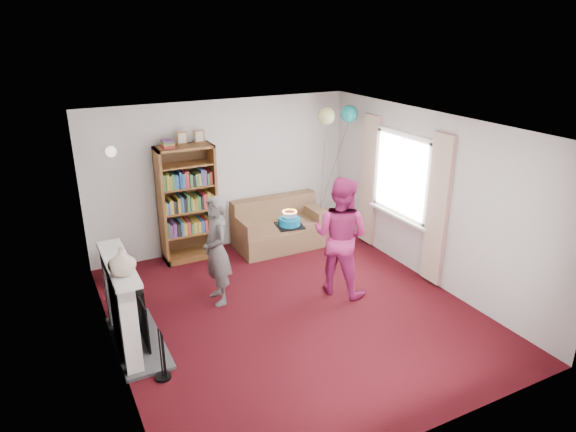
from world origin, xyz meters
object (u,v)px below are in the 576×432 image
bookcase (187,204)px  sofa (279,228)px  person_striped (217,250)px  birthday_cake (290,222)px  person_magenta (340,236)px

bookcase → sofa: bearing=-8.8°
person_striped → birthday_cake: person_striped is taller
person_striped → person_magenta: 1.72m
bookcase → birthday_cake: 2.03m
person_striped → person_magenta: size_ratio=0.90×
person_magenta → birthday_cake: (-0.65, 0.29, 0.23)m
birthday_cake → bookcase: bearing=116.9°
person_striped → birthday_cake: bearing=77.8°
bookcase → person_striped: size_ratio=1.36×
sofa → person_striped: bearing=-139.9°
birthday_cake → person_striped: bearing=166.9°
bookcase → person_magenta: (1.56, -2.09, -0.07)m
bookcase → person_magenta: bearing=-53.3°
person_magenta → person_striped: bearing=38.4°
sofa → birthday_cake: (-0.61, -1.57, 0.77)m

